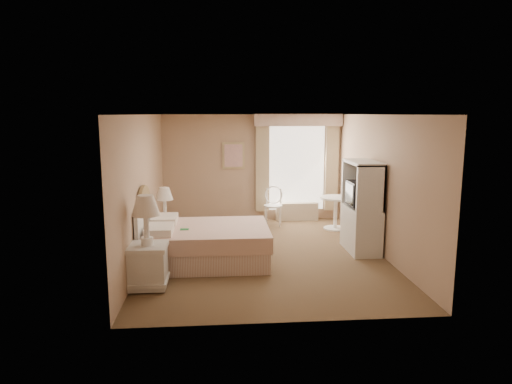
{
  "coord_description": "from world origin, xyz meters",
  "views": [
    {
      "loc": [
        -0.8,
        -7.91,
        2.51
      ],
      "look_at": [
        -0.12,
        0.3,
        1.1
      ],
      "focal_mm": 32.0,
      "sensor_mm": 36.0,
      "label": 1
    }
  ],
  "objects": [
    {
      "name": "nightstand_near",
      "position": [
        -1.84,
        -1.47,
        0.51
      ],
      "size": [
        0.56,
        0.56,
        1.36
      ],
      "color": "silver",
      "rests_on": "room"
    },
    {
      "name": "room",
      "position": [
        0.0,
        0.0,
        1.25
      ],
      "size": [
        4.21,
        5.51,
        2.51
      ],
      "color": "brown",
      "rests_on": "ground"
    },
    {
      "name": "round_table",
      "position": [
        1.75,
        1.71,
        0.48
      ],
      "size": [
        0.68,
        0.68,
        0.72
      ],
      "color": "white",
      "rests_on": "room"
    },
    {
      "name": "window",
      "position": [
        1.05,
        2.65,
        1.34
      ],
      "size": [
        2.05,
        0.22,
        2.51
      ],
      "color": "white",
      "rests_on": "room"
    },
    {
      "name": "framed_art",
      "position": [
        -0.45,
        2.71,
        1.55
      ],
      "size": [
        0.52,
        0.04,
        0.62
      ],
      "color": "tan",
      "rests_on": "room"
    },
    {
      "name": "nightstand_far",
      "position": [
        -1.84,
        0.76,
        0.42
      ],
      "size": [
        0.46,
        0.46,
        1.11
      ],
      "color": "silver",
      "rests_on": "room"
    },
    {
      "name": "cafe_chair",
      "position": [
        0.44,
        2.25,
        0.51
      ],
      "size": [
        0.5,
        0.5,
        0.88
      ],
      "rotation": [
        0.0,
        0.0,
        -0.19
      ],
      "color": "white",
      "rests_on": "room"
    },
    {
      "name": "bed",
      "position": [
        -1.12,
        -0.33,
        0.35
      ],
      "size": [
        2.11,
        1.63,
        1.44
      ],
      "color": "tan",
      "rests_on": "room"
    },
    {
      "name": "armoire",
      "position": [
        1.81,
        0.08,
        0.69
      ],
      "size": [
        0.5,
        1.01,
        1.68
      ],
      "color": "silver",
      "rests_on": "room"
    }
  ]
}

